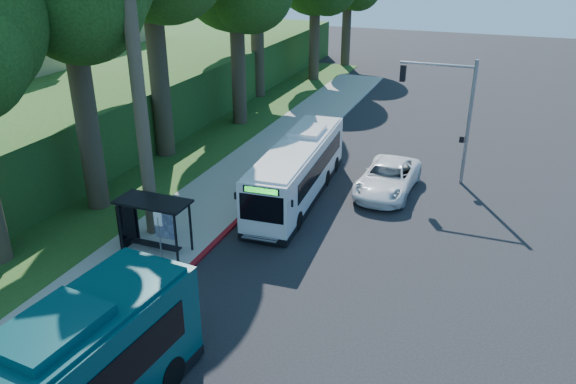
% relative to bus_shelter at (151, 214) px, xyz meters
% --- Properties ---
extents(ground, '(140.00, 140.00, 0.00)m').
position_rel_bus_shelter_xyz_m(ground, '(7.26, 2.86, -1.81)').
color(ground, black).
rests_on(ground, ground).
extents(sidewalk, '(4.50, 70.00, 0.12)m').
position_rel_bus_shelter_xyz_m(sidewalk, '(-0.04, 2.86, -1.75)').
color(sidewalk, gray).
rests_on(sidewalk, ground).
extents(red_curb, '(0.25, 30.00, 0.13)m').
position_rel_bus_shelter_xyz_m(red_curb, '(2.26, -1.14, -1.74)').
color(red_curb, maroon).
rests_on(red_curb, ground).
extents(grass_verge, '(8.00, 70.00, 0.06)m').
position_rel_bus_shelter_xyz_m(grass_verge, '(-5.74, 7.86, -1.78)').
color(grass_verge, '#234719').
rests_on(grass_verge, ground).
extents(bus_shelter, '(3.20, 1.51, 2.55)m').
position_rel_bus_shelter_xyz_m(bus_shelter, '(0.00, 0.00, 0.00)').
color(bus_shelter, black).
rests_on(bus_shelter, ground).
extents(stop_sign_pole, '(0.35, 0.06, 3.17)m').
position_rel_bus_shelter_xyz_m(stop_sign_pole, '(1.86, -2.14, 0.28)').
color(stop_sign_pole, gray).
rests_on(stop_sign_pole, ground).
extents(traffic_signal_pole, '(4.10, 0.30, 7.00)m').
position_rel_bus_shelter_xyz_m(traffic_signal_pole, '(11.04, 12.86, 2.62)').
color(traffic_signal_pole, gray).
rests_on(traffic_signal_pole, ground).
extents(hillside_backdrop, '(24.00, 60.00, 8.80)m').
position_rel_bus_shelter_xyz_m(hillside_backdrop, '(-19.04, 17.96, 0.63)').
color(hillside_backdrop, '#234719').
rests_on(hillside_backdrop, ground).
extents(white_bus, '(3.02, 11.25, 3.32)m').
position_rel_bus_shelter_xyz_m(white_bus, '(3.98, 7.77, -0.19)').
color(white_bus, silver).
rests_on(white_bus, ground).
extents(pickup, '(2.98, 6.07, 1.66)m').
position_rel_bus_shelter_xyz_m(pickup, '(8.36, 10.08, -0.98)').
color(pickup, white).
rests_on(pickup, ground).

